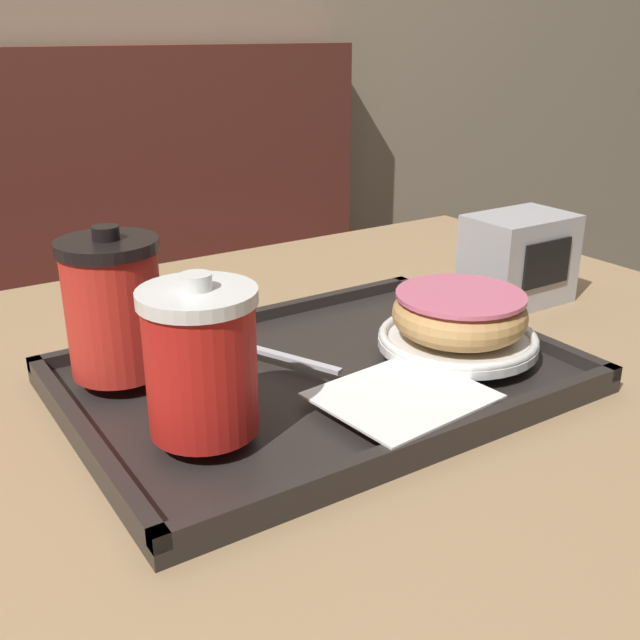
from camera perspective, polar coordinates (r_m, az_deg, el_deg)
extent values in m
cube|color=brown|center=(1.60, -15.05, -9.69)|extent=(1.33, 0.44, 0.45)
cube|color=brown|center=(1.59, -18.92, 9.10)|extent=(1.33, 0.08, 0.55)
cube|color=tan|center=(0.68, 1.65, -6.04)|extent=(1.03, 0.87, 0.03)
cube|color=#282321|center=(0.67, 0.00, -4.65)|extent=(0.43, 0.30, 0.01)
cube|color=#282321|center=(0.56, 8.32, -9.01)|extent=(0.43, 0.01, 0.01)
cube|color=#282321|center=(0.78, -5.89, 0.13)|extent=(0.43, 0.01, 0.01)
cube|color=#282321|center=(0.59, -17.52, -8.27)|extent=(0.01, 0.30, 0.01)
cube|color=#282321|center=(0.79, 12.85, -0.09)|extent=(0.01, 0.30, 0.01)
cube|color=white|center=(0.60, 6.02, -5.81)|extent=(0.14, 0.12, 0.00)
cylinder|color=red|center=(0.54, -9.01, -3.62)|extent=(0.08, 0.08, 0.10)
cylinder|color=white|center=(0.52, -9.35, 1.80)|extent=(0.08, 0.08, 0.01)
cylinder|color=white|center=(0.52, -9.42, 2.90)|extent=(0.02, 0.02, 0.01)
cylinder|color=red|center=(0.65, -15.42, 0.53)|extent=(0.08, 0.08, 0.11)
cylinder|color=black|center=(0.63, -15.93, 5.47)|extent=(0.08, 0.08, 0.01)
cylinder|color=black|center=(0.63, -16.03, 6.40)|extent=(0.02, 0.02, 0.01)
cylinder|color=white|center=(0.70, 10.42, -1.67)|extent=(0.15, 0.15, 0.01)
torus|color=white|center=(0.70, 10.46, -1.21)|extent=(0.15, 0.15, 0.01)
torus|color=tan|center=(0.69, 10.57, 0.42)|extent=(0.12, 0.12, 0.03)
cylinder|color=#DB6684|center=(0.69, 10.67, 1.85)|extent=(0.12, 0.12, 0.00)
ellipsoid|color=silver|center=(0.69, -6.51, -1.53)|extent=(0.03, 0.04, 0.01)
cube|color=silver|center=(0.66, -2.03, -3.01)|extent=(0.05, 0.09, 0.00)
cube|color=#B7B7BC|center=(0.89, 14.85, 4.53)|extent=(0.12, 0.08, 0.10)
cube|color=black|center=(0.86, 16.89, 4.15)|extent=(0.07, 0.00, 0.05)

